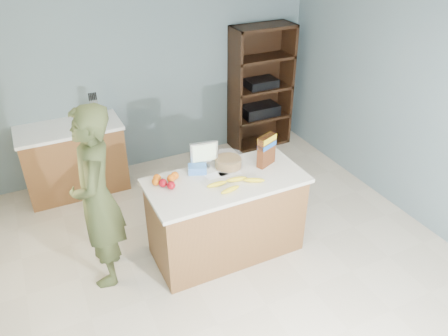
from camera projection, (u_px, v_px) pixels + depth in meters
name	position (u px, v px, depth m)	size (l,w,h in m)	color
floor	(239.00, 267.00, 4.49)	(4.50, 5.00, 0.02)	beige
walls	(242.00, 120.00, 3.63)	(4.52, 5.02, 2.51)	slate
counter_peninsula	(226.00, 219.00, 4.50)	(1.56, 0.76, 0.90)	brown
back_cabinet	(74.00, 159.00, 5.50)	(1.24, 0.62, 0.90)	brown
shelving_unit	(259.00, 89.00, 6.43)	(0.90, 0.40, 1.80)	black
person	(97.00, 199.00, 3.95)	(0.66, 0.44, 1.82)	#383F20
knife_block	(95.00, 114.00, 5.29)	(0.12, 0.10, 0.31)	tan
envelopes	(223.00, 174.00, 4.33)	(0.36, 0.16, 0.00)	white
bananas	(234.00, 183.00, 4.15)	(0.56, 0.22, 0.05)	yellow
apples	(167.00, 184.00, 4.10)	(0.14, 0.15, 0.08)	maroon
oranges	(163.00, 179.00, 4.18)	(0.28, 0.14, 0.08)	orange
blue_carton	(197.00, 169.00, 4.34)	(0.18, 0.12, 0.08)	blue
salad_bowl	(228.00, 161.00, 4.43)	(0.30, 0.30, 0.13)	#267219
tv	(204.00, 153.00, 4.37)	(0.28, 0.12, 0.28)	silver
cereal_box	(267.00, 148.00, 4.40)	(0.23, 0.16, 0.33)	#592B14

